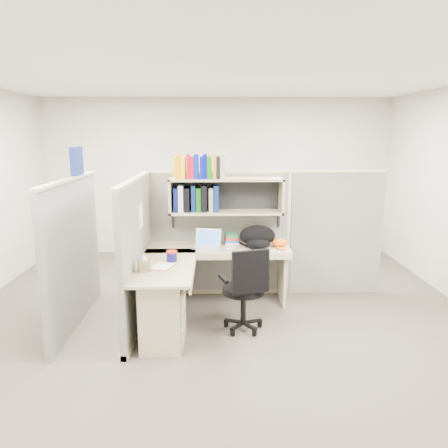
{
  "coord_description": "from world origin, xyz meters",
  "views": [
    {
      "loc": [
        -0.04,
        -4.65,
        2.09
      ],
      "look_at": [
        0.06,
        0.25,
        1.08
      ],
      "focal_mm": 35.0,
      "sensor_mm": 36.0,
      "label": 1
    }
  ],
  "objects_px": {
    "laptop": "(206,239)",
    "snack_canister": "(172,256)",
    "desk": "(180,294)",
    "backpack": "(258,237)",
    "task_chair": "(245,302)"
  },
  "relations": [
    {
      "from": "laptop",
      "to": "backpack",
      "type": "height_order",
      "value": "backpack"
    },
    {
      "from": "desk",
      "to": "backpack",
      "type": "xyz_separation_m",
      "value": [
        0.89,
        0.81,
        0.42
      ]
    },
    {
      "from": "laptop",
      "to": "task_chair",
      "type": "height_order",
      "value": "laptop"
    },
    {
      "from": "laptop",
      "to": "snack_canister",
      "type": "xyz_separation_m",
      "value": [
        -0.37,
        -0.55,
        -0.05
      ]
    },
    {
      "from": "laptop",
      "to": "desk",
      "type": "bearing_deg",
      "value": -96.48
    },
    {
      "from": "backpack",
      "to": "task_chair",
      "type": "relative_size",
      "value": 0.47
    },
    {
      "from": "desk",
      "to": "laptop",
      "type": "height_order",
      "value": "laptop"
    },
    {
      "from": "desk",
      "to": "backpack",
      "type": "height_order",
      "value": "backpack"
    },
    {
      "from": "laptop",
      "to": "snack_canister",
      "type": "height_order",
      "value": "laptop"
    },
    {
      "from": "desk",
      "to": "snack_canister",
      "type": "xyz_separation_m",
      "value": [
        -0.1,
        0.22,
        0.35
      ]
    },
    {
      "from": "desk",
      "to": "laptop",
      "type": "distance_m",
      "value": 0.91
    },
    {
      "from": "backpack",
      "to": "laptop",
      "type": "bearing_deg",
      "value": 175.07
    },
    {
      "from": "desk",
      "to": "backpack",
      "type": "distance_m",
      "value": 1.28
    },
    {
      "from": "desk",
      "to": "task_chair",
      "type": "xyz_separation_m",
      "value": [
        0.68,
        0.01,
        -0.1
      ]
    },
    {
      "from": "desk",
      "to": "task_chair",
      "type": "relative_size",
      "value": 1.84
    }
  ]
}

